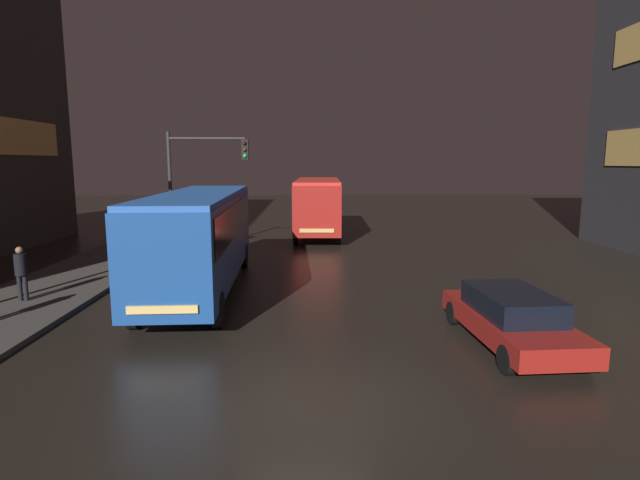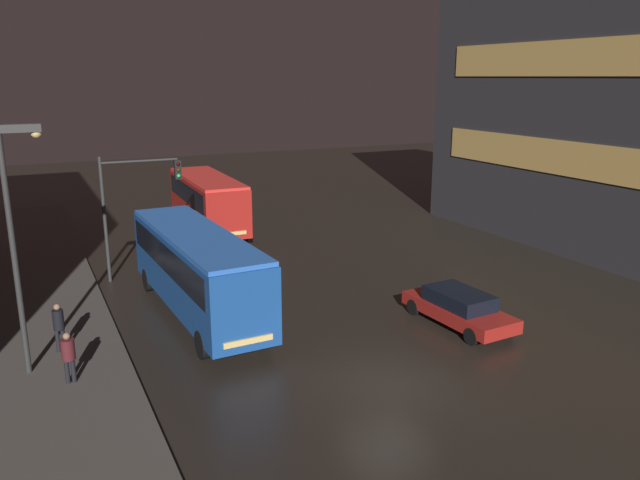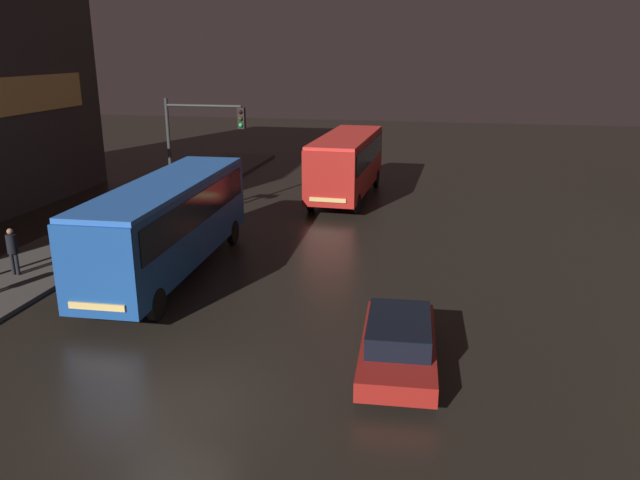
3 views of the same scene
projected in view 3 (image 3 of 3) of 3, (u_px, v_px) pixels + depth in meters
The scene contains 7 objects.
ground_plane at pixel (171, 406), 14.51m from camera, with size 120.00×120.00×0.00m, color black.
sidewalk_left at pixel (70, 249), 25.58m from camera, with size 4.00×48.00×0.15m.
bus_near at pixel (168, 218), 22.38m from camera, with size 2.89×10.83×3.45m.
bus_far at pixel (347, 160), 34.08m from camera, with size 2.88×9.53×3.44m.
car_taxi at pixel (398, 342), 16.07m from camera, with size 2.15×4.87×1.36m.
pedestrian_mid at pixel (12, 248), 22.15m from camera, with size 0.48×0.48×1.73m.
traffic_light_main at pixel (196, 141), 27.69m from camera, with size 3.70×0.35×5.85m.
Camera 3 is at (5.98, -11.75, 7.98)m, focal length 35.00 mm.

